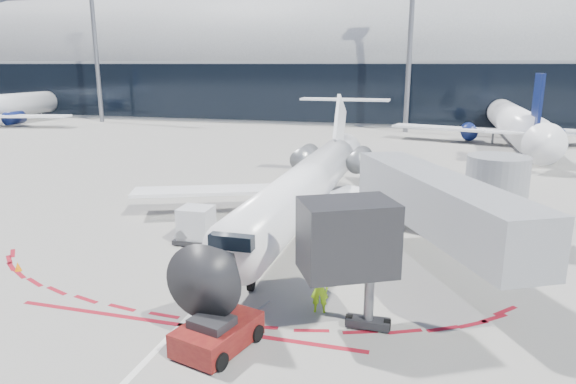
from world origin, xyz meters
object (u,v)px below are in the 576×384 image
(pushback_tug, at_px, (217,333))
(uld_container, at_px, (196,225))
(regional_jet, at_px, (308,183))
(ramp_worker, at_px, (320,289))

(pushback_tug, relative_size, uld_container, 2.26)
(regional_jet, height_order, ramp_worker, regional_jet)
(pushback_tug, bearing_deg, regional_jet, 106.52)
(pushback_tug, bearing_deg, ramp_worker, 66.27)
(uld_container, bearing_deg, pushback_tug, -62.41)
(regional_jet, xyz_separation_m, uld_container, (-4.91, -5.47, -1.43))
(regional_jet, bearing_deg, uld_container, -131.96)
(regional_jet, height_order, uld_container, regional_jet)
(pushback_tug, bearing_deg, uld_container, 133.93)
(pushback_tug, distance_m, ramp_worker, 4.50)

